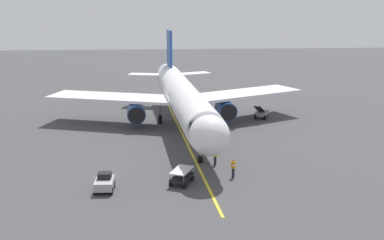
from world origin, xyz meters
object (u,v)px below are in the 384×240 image
Objects in this scene: airplane at (182,97)px; ground_crew_marshaller at (233,168)px; belt_loader_near_nose at (261,113)px; tug_portside at (104,183)px; baggage_cart_starboard_side at (182,176)px; ground_crew_wing_walker at (215,156)px.

airplane reaches higher than ground_crew_marshaller.
tug_portside is (19.00, 24.51, -0.01)m from belt_loader_near_nose.
tug_portside is at bearing 52.21° from belt_loader_near_nose.
belt_loader_near_nose is 26.51m from baggage_cart_starboard_side.
ground_crew_marshaller is 11.51m from tug_portside.
baggage_cart_starboard_side is (-6.56, -1.10, -0.05)m from tug_portside.
airplane is 15.09m from ground_crew_wing_walker.
belt_loader_near_nose is at bearing -159.45° from airplane.
ground_crew_wing_walker is 5.82m from baggage_cart_starboard_side.
ground_crew_marshaller is 0.58× the size of baggage_cart_starboard_side.
airplane is 8.65× the size of belt_loader_near_nose.
ground_crew_marshaller reaches higher than baggage_cart_starboard_side.
airplane reaches higher than ground_crew_wing_walker.
ground_crew_marshaller is at bearing 100.95° from airplane.
ground_crew_marshaller reaches higher than tug_portside.
belt_loader_near_nose is 31.01m from tug_portside.
airplane reaches higher than baggage_cart_starboard_side.
ground_crew_marshaller is at bearing 70.90° from belt_loader_near_nose.
airplane is 18.68m from ground_crew_marshaller.
airplane is at bearing 20.55° from belt_loader_near_nose.
airplane is 23.59× the size of ground_crew_wing_walker.
ground_crew_wing_walker is 0.37× the size of belt_loader_near_nose.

